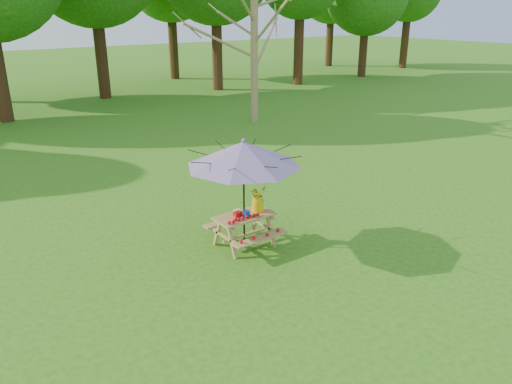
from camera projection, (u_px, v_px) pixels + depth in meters
picnic_table at (244, 231)px, 10.18m from camera, size 1.20×1.32×0.67m
patio_umbrella at (244, 154)px, 9.62m from camera, size 2.40×2.40×2.26m
produce_bins at (242, 213)px, 10.01m from camera, size 0.27×0.41×0.13m
tomatoes_row at (243, 218)px, 9.83m from camera, size 0.77×0.13×0.07m
flower_bucket at (258, 198)px, 10.16m from camera, size 0.35×0.31×0.55m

